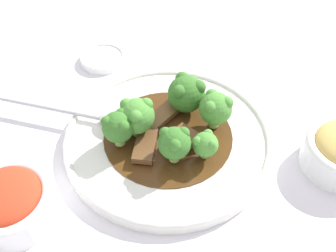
{
  "coord_description": "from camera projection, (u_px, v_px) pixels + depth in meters",
  "views": [
    {
      "loc": [
        0.28,
        -0.24,
        0.43
      ],
      "look_at": [
        0.0,
        0.0,
        0.03
      ],
      "focal_mm": 42.0,
      "sensor_mm": 36.0,
      "label": 1
    }
  ],
  "objects": [
    {
      "name": "ground_plane",
      "position": [
        168.0,
        142.0,
        0.57
      ],
      "size": [
        4.0,
        4.0,
        0.0
      ],
      "primitive_type": "plane",
      "color": "silver"
    },
    {
      "name": "main_plate",
      "position": [
        168.0,
        138.0,
        0.56
      ],
      "size": [
        0.29,
        0.29,
        0.02
      ],
      "color": "white",
      "rests_on": "ground_plane"
    },
    {
      "name": "beef_strip_0",
      "position": [
        183.0,
        139.0,
        0.54
      ],
      "size": [
        0.04,
        0.05,
        0.01
      ],
      "color": "brown",
      "rests_on": "main_plate"
    },
    {
      "name": "beef_strip_1",
      "position": [
        145.0,
        146.0,
        0.53
      ],
      "size": [
        0.06,
        0.06,
        0.01
      ],
      "color": "brown",
      "rests_on": "main_plate"
    },
    {
      "name": "beef_strip_2",
      "position": [
        161.0,
        117.0,
        0.57
      ],
      "size": [
        0.04,
        0.07,
        0.01
      ],
      "color": "brown",
      "rests_on": "main_plate"
    },
    {
      "name": "broccoli_floret_0",
      "position": [
        118.0,
        127.0,
        0.52
      ],
      "size": [
        0.04,
        0.04,
        0.05
      ],
      "color": "#8EB756",
      "rests_on": "main_plate"
    },
    {
      "name": "broccoli_floret_1",
      "position": [
        186.0,
        93.0,
        0.57
      ],
      "size": [
        0.05,
        0.05,
        0.06
      ],
      "color": "#7FA84C",
      "rests_on": "main_plate"
    },
    {
      "name": "broccoli_floret_2",
      "position": [
        174.0,
        143.0,
        0.5
      ],
      "size": [
        0.04,
        0.04,
        0.05
      ],
      "color": "#8EB756",
      "rests_on": "main_plate"
    },
    {
      "name": "broccoli_floret_3",
      "position": [
        205.0,
        144.0,
        0.51
      ],
      "size": [
        0.03,
        0.03,
        0.04
      ],
      "color": "#7FA84C",
      "rests_on": "main_plate"
    },
    {
      "name": "broccoli_floret_4",
      "position": [
        216.0,
        108.0,
        0.54
      ],
      "size": [
        0.05,
        0.05,
        0.06
      ],
      "color": "#8EB756",
      "rests_on": "main_plate"
    },
    {
      "name": "broccoli_floret_5",
      "position": [
        137.0,
        115.0,
        0.53
      ],
      "size": [
        0.05,
        0.05,
        0.06
      ],
      "color": "#7FA84C",
      "rests_on": "main_plate"
    },
    {
      "name": "serving_spoon",
      "position": [
        102.0,
        117.0,
        0.57
      ],
      "size": [
        0.21,
        0.15,
        0.01
      ],
      "color": "#B7B7BC",
      "rests_on": "main_plate"
    },
    {
      "name": "side_bowl_kimchi",
      "position": [
        8.0,
        202.0,
        0.46
      ],
      "size": [
        0.11,
        0.11,
        0.05
      ],
      "color": "white",
      "rests_on": "ground_plane"
    },
    {
      "name": "sauce_dish",
      "position": [
        103.0,
        58.0,
        0.69
      ],
      "size": [
        0.08,
        0.08,
        0.01
      ],
      "color": "white",
      "rests_on": "ground_plane"
    }
  ]
}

